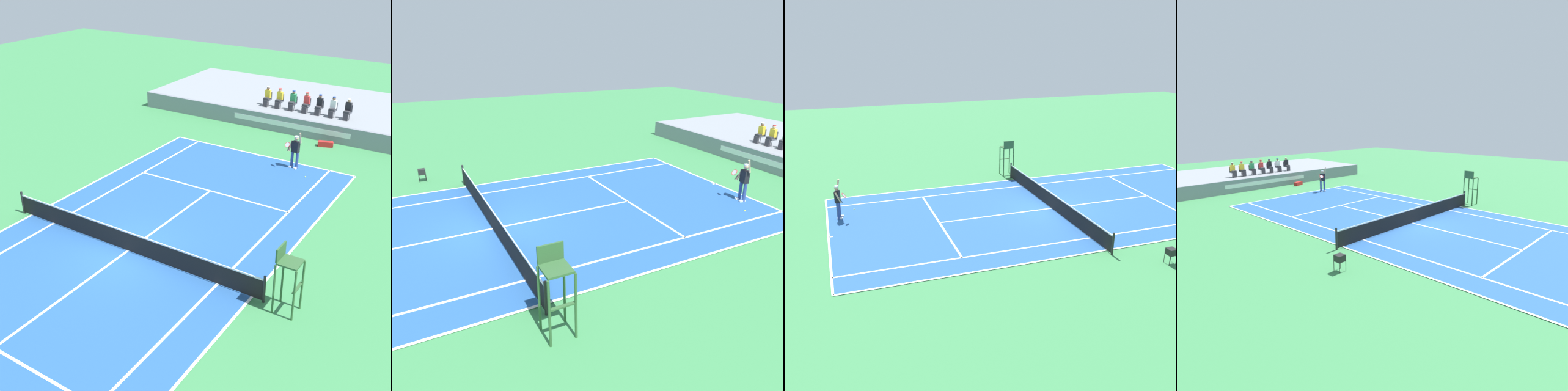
% 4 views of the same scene
% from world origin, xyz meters
% --- Properties ---
extents(ground_plane, '(80.00, 80.00, 0.00)m').
position_xyz_m(ground_plane, '(0.00, 0.00, 0.00)').
color(ground_plane, '#387F47').
extents(court, '(11.08, 23.88, 0.03)m').
position_xyz_m(court, '(0.00, 0.00, 0.01)').
color(court, '#235193').
rests_on(court, ground).
extents(net, '(11.98, 0.10, 1.07)m').
position_xyz_m(net, '(0.00, 0.00, 0.52)').
color(net, black).
rests_on(net, ground).
extents(barrier_wall, '(22.14, 0.25, 1.09)m').
position_xyz_m(barrier_wall, '(0.00, 16.12, 0.54)').
color(barrier_wall, gray).
rests_on(barrier_wall, ground).
extents(bleacher_platform, '(22.14, 8.77, 1.09)m').
position_xyz_m(bleacher_platform, '(0.00, 20.63, 0.54)').
color(bleacher_platform, gray).
rests_on(bleacher_platform, ground).
extents(spectator_seated_0, '(0.44, 0.60, 1.27)m').
position_xyz_m(spectator_seated_0, '(-2.32, 17.59, 1.70)').
color(spectator_seated_0, '#474C56').
rests_on(spectator_seated_0, bleacher_platform).
extents(spectator_seated_1, '(0.44, 0.60, 1.27)m').
position_xyz_m(spectator_seated_1, '(-1.47, 17.59, 1.70)').
color(spectator_seated_1, '#474C56').
rests_on(spectator_seated_1, bleacher_platform).
extents(spectator_seated_2, '(0.44, 0.60, 1.27)m').
position_xyz_m(spectator_seated_2, '(-0.53, 17.59, 1.70)').
color(spectator_seated_2, '#474C56').
rests_on(spectator_seated_2, bleacher_platform).
extents(spectator_seated_3, '(0.44, 0.60, 1.27)m').
position_xyz_m(spectator_seated_3, '(0.38, 17.59, 1.70)').
color(spectator_seated_3, '#474C56').
rests_on(spectator_seated_3, bleacher_platform).
extents(spectator_seated_4, '(0.44, 0.60, 1.27)m').
position_xyz_m(spectator_seated_4, '(1.24, 17.59, 1.70)').
color(spectator_seated_4, '#474C56').
rests_on(spectator_seated_4, bleacher_platform).
extents(spectator_seated_5, '(0.44, 0.60, 1.27)m').
position_xyz_m(spectator_seated_5, '(2.12, 17.59, 1.70)').
color(spectator_seated_5, '#474C56').
rests_on(spectator_seated_5, bleacher_platform).
extents(spectator_seated_6, '(0.44, 0.60, 1.27)m').
position_xyz_m(spectator_seated_6, '(3.06, 17.59, 1.70)').
color(spectator_seated_6, '#474C56').
rests_on(spectator_seated_6, bleacher_platform).
extents(tennis_player, '(0.83, 0.61, 2.08)m').
position_xyz_m(tennis_player, '(2.33, 11.25, 0.99)').
color(tennis_player, navy).
rests_on(tennis_player, ground).
extents(tennis_ball, '(0.07, 0.07, 0.07)m').
position_xyz_m(tennis_ball, '(3.33, 10.43, 0.03)').
color(tennis_ball, '#D1E533').
rests_on(tennis_ball, ground).
extents(umpire_chair, '(0.77, 0.77, 2.44)m').
position_xyz_m(umpire_chair, '(6.70, 0.00, 1.56)').
color(umpire_chair, '#2D562D').
rests_on(umpire_chair, ground).
extents(equipment_bag, '(0.95, 0.57, 0.32)m').
position_xyz_m(equipment_bag, '(2.68, 15.23, 0.16)').
color(equipment_bag, red).
rests_on(equipment_bag, ground).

